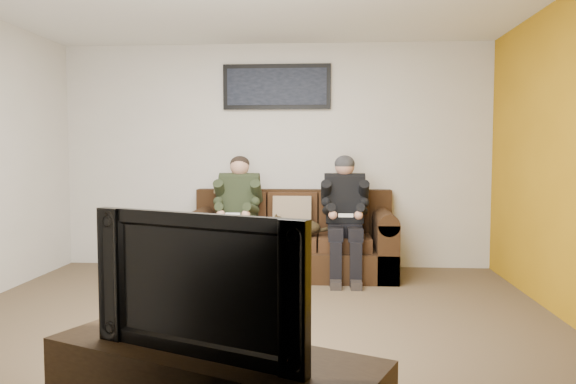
# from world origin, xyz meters

# --- Properties ---
(floor) EXTENTS (5.00, 5.00, 0.00)m
(floor) POSITION_xyz_m (0.00, 0.00, 0.00)
(floor) COLOR brown
(floor) RESTS_ON ground
(wall_back) EXTENTS (5.00, 0.00, 5.00)m
(wall_back) POSITION_xyz_m (0.00, 2.25, 1.30)
(wall_back) COLOR beige
(wall_back) RESTS_ON ground
(wall_front) EXTENTS (5.00, 0.00, 5.00)m
(wall_front) POSITION_xyz_m (0.00, -2.25, 1.30)
(wall_front) COLOR beige
(wall_front) RESTS_ON ground
(sofa) EXTENTS (2.23, 0.96, 0.91)m
(sofa) POSITION_xyz_m (0.22, 1.83, 0.35)
(sofa) COLOR black
(sofa) RESTS_ON ground
(throw_pillow) EXTENTS (0.43, 0.20, 0.42)m
(throw_pillow) POSITION_xyz_m (0.22, 1.87, 0.65)
(throw_pillow) COLOR #917B5F
(throw_pillow) RESTS_ON sofa
(throw_blanket) EXTENTS (0.46, 0.22, 0.08)m
(throw_blanket) POSITION_xyz_m (-0.46, 2.11, 0.91)
(throw_blanket) COLOR #9B9372
(throw_blanket) RESTS_ON sofa
(person_left) EXTENTS (0.51, 0.87, 1.30)m
(person_left) POSITION_xyz_m (-0.35, 1.64, 0.73)
(person_left) COLOR #7D664E
(person_left) RESTS_ON sofa
(person_right) EXTENTS (0.51, 0.86, 1.31)m
(person_right) POSITION_xyz_m (0.80, 1.64, 0.74)
(person_right) COLOR black
(person_right) RESTS_ON sofa
(cat) EXTENTS (0.66, 0.26, 0.24)m
(cat) POSITION_xyz_m (0.29, 1.62, 0.55)
(cat) COLOR #413219
(cat) RESTS_ON sofa
(framed_poster) EXTENTS (1.25, 0.05, 0.52)m
(framed_poster) POSITION_xyz_m (0.02, 2.22, 2.10)
(framed_poster) COLOR black
(framed_poster) RESTS_ON wall_back
(television) EXTENTS (1.02, 0.56, 0.61)m
(television) POSITION_xyz_m (0.10, -1.95, 0.79)
(television) COLOR black
(television) RESTS_ON tv_stand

